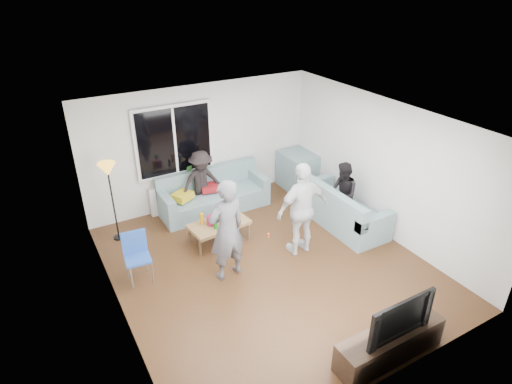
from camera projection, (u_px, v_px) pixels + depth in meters
floor at (268, 266)px, 7.58m from camera, size 5.00×5.50×0.04m
ceiling at (270, 121)px, 6.36m from camera, size 5.00×5.50×0.04m
wall_back at (201, 145)px, 9.11m from camera, size 5.00×0.04×2.60m
wall_front at (397, 303)px, 4.84m from camera, size 5.00×0.04×2.60m
wall_left at (110, 244)px, 5.87m from camera, size 0.04×5.50×2.60m
wall_right at (384, 168)px, 8.08m from camera, size 0.04×5.50×2.60m
window_frame at (174, 140)px, 8.67m from camera, size 1.62×0.06×1.47m
window_glass at (175, 141)px, 8.63m from camera, size 1.50×0.02×1.35m
window_mullion at (175, 141)px, 8.63m from camera, size 0.05×0.03×1.35m
radiator at (180, 196)px, 9.21m from camera, size 1.30×0.12×0.62m
potted_plant at (188, 173)px, 9.05m from camera, size 0.25×0.22×0.38m
vase at (165, 183)px, 8.87m from camera, size 0.21×0.21×0.18m
sofa_back_section at (214, 192)px, 9.14m from camera, size 2.30×0.85×0.85m
sofa_right_section at (343, 205)px, 8.63m from camera, size 2.00×0.85×0.85m
sofa_corner at (301, 170)px, 10.12m from camera, size 0.85×0.85×0.85m
cushion_yellow at (182, 196)px, 8.77m from camera, size 0.48×0.46×0.14m
cushion_red at (210, 187)px, 9.11m from camera, size 0.42×0.38×0.13m
coffee_table at (219, 232)px, 8.16m from camera, size 1.16×0.71×0.40m
pitcher at (211, 221)px, 7.98m from camera, size 0.17×0.17×0.17m
side_chair at (138, 259)px, 7.02m from camera, size 0.44×0.44×0.86m
floor_lamp at (113, 202)px, 7.98m from camera, size 0.32×0.32×1.56m
player_left at (227, 230)px, 6.93m from camera, size 0.69×0.50×1.78m
player_right at (302, 209)px, 7.57m from camera, size 1.02×0.43×1.75m
spectator_right at (343, 194)px, 8.55m from camera, size 0.65×0.75×1.30m
spectator_back at (202, 182)px, 8.93m from camera, size 0.90×0.53×1.38m
tv_console at (390, 344)px, 5.71m from camera, size 1.60×0.40×0.44m
television at (395, 314)px, 5.47m from camera, size 1.04×0.14×0.60m
bottle_d at (232, 216)px, 8.07m from camera, size 0.07×0.07×0.22m
bottle_e at (234, 211)px, 8.24m from camera, size 0.07×0.07×0.21m
bottle_b at (216, 223)px, 7.83m from camera, size 0.08×0.08×0.25m
bottle_c at (220, 214)px, 8.16m from camera, size 0.07×0.07×0.19m
bottle_a at (202, 219)px, 7.98m from camera, size 0.07×0.07×0.22m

